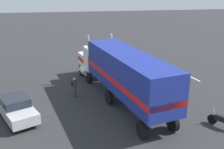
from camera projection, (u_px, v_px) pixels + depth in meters
ground_plane at (100, 78)px, 26.43m from camera, size 120.00×120.00×0.00m
lane_stripe_near at (149, 97)px, 22.24m from camera, size 4.28×1.36×0.01m
lane_stripe_mid at (165, 83)px, 25.36m from camera, size 4.28×1.36×0.01m
lane_stripe_far at (185, 74)px, 27.54m from camera, size 4.31×1.21×0.01m
semi_truck at (122, 71)px, 20.71m from camera, size 14.34×5.85×4.50m
person_bystander at (75, 86)px, 22.09m from camera, size 0.34×0.46×1.63m
parked_car at (16, 108)px, 18.51m from camera, size 4.74×3.54×1.57m
motorcycle at (223, 121)px, 17.46m from camera, size 1.81×1.26×1.12m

